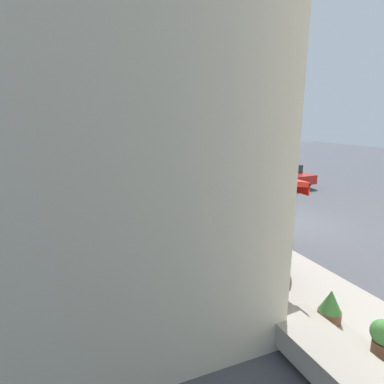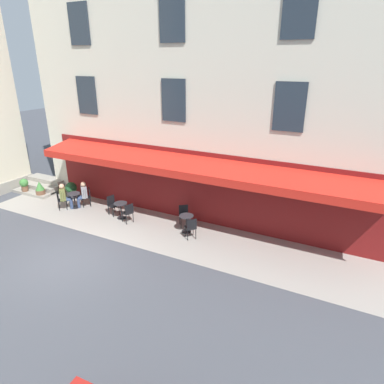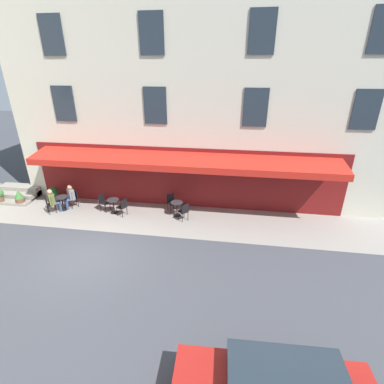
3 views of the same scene
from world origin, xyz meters
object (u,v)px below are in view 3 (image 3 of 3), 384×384
cafe_chair_black_corner_right (103,201)px  potted_plant_mid_terrace (0,196)px  cafe_table_mid_terrace (113,204)px  seated_companion_in_grey (70,196)px  cafe_chair_black_corner_left (171,201)px  cafe_chair_black_under_awning (123,206)px  cafe_table_streetside (177,207)px  cafe_table_near_entrance (62,201)px  potted_plant_entrance_right (53,193)px  seated_patron_in_olive (53,200)px  cafe_chair_black_facing_street (74,197)px  cafe_chair_black_near_door (184,211)px  cafe_chair_black_by_window (49,204)px  potted_plant_by_steps (19,197)px

cafe_chair_black_corner_right → potted_plant_mid_terrace: bearing=0.7°
cafe_table_mid_terrace → seated_companion_in_grey: 2.50m
cafe_chair_black_corner_left → seated_companion_in_grey: bearing=4.8°
cafe_chair_black_under_awning → cafe_chair_black_corner_left: bearing=-158.1°
cafe_chair_black_corner_right → cafe_chair_black_corner_left: same height
cafe_table_mid_terrace → cafe_table_streetside: size_ratio=1.00×
cafe_table_near_entrance → cafe_chair_black_under_awning: bearing=177.4°
potted_plant_entrance_right → cafe_chair_black_corner_right: bearing=169.5°
cafe_table_streetside → seated_patron_in_olive: bearing=5.1°
cafe_chair_black_corner_right → seated_patron_in_olive: (2.44, 0.53, 0.15)m
cafe_chair_black_corner_left → potted_plant_entrance_right: 6.65m
cafe_chair_black_corner_left → potted_plant_entrance_right: (6.65, -0.06, -0.04)m
cafe_chair_black_facing_street → seated_patron_in_olive: seated_patron_in_olive is taller
cafe_table_near_entrance → potted_plant_entrance_right: potted_plant_entrance_right is taller
cafe_table_mid_terrace → cafe_table_streetside: (-3.25, -0.19, 0.00)m
seated_companion_in_grey → cafe_chair_black_near_door: bearing=175.4°
cafe_chair_black_under_awning → cafe_chair_black_facing_street: bearing=-12.0°
cafe_chair_black_by_window → potted_plant_mid_terrace: size_ratio=1.08×
potted_plant_by_steps → cafe_chair_black_under_awning: bearing=176.3°
cafe_chair_black_by_window → cafe_chair_black_corner_right: size_ratio=1.00×
seated_companion_in_grey → potted_plant_mid_terrace: (4.05, 0.15, -0.20)m
cafe_table_near_entrance → seated_patron_in_olive: seated_patron_in_olive is taller
cafe_chair_black_by_window → cafe_chair_black_under_awning: same height
potted_plant_by_steps → potted_plant_entrance_right: bearing=-160.3°
cafe_chair_black_under_awning → potted_plant_entrance_right: bearing=-12.5°
cafe_table_near_entrance → cafe_chair_black_by_window: bearing=44.9°
cafe_chair_black_near_door → cafe_chair_black_corner_left: (0.84, -0.95, 0.00)m
cafe_chair_black_facing_street → potted_plant_mid_terrace: (4.20, 0.31, -0.07)m
cafe_table_near_entrance → cafe_chair_black_facing_street: size_ratio=0.82×
potted_plant_by_steps → cafe_chair_black_corner_left: bearing=-176.4°
cafe_chair_black_facing_street → seated_companion_in_grey: (0.14, 0.16, 0.14)m
cafe_table_near_entrance → cafe_table_mid_terrace: bearing=-178.4°
cafe_table_near_entrance → cafe_chair_black_near_door: cafe_chair_black_near_door is taller
cafe_table_near_entrance → cafe_table_streetside: 6.02m
cafe_table_mid_terrace → cafe_chair_black_corner_left: bearing=-166.5°
potted_plant_by_steps → cafe_table_near_entrance: bearing=175.0°
cafe_chair_black_under_awning → cafe_chair_black_by_window: bearing=4.4°
cafe_chair_black_near_door → cafe_table_near_entrance: bearing=-1.6°
seated_patron_in_olive → cafe_chair_black_under_awning: bearing=-177.8°
cafe_table_near_entrance → seated_companion_in_grey: 0.46m
potted_plant_mid_terrace → cafe_chair_black_under_awning: bearing=177.5°
cafe_chair_black_corner_right → cafe_chair_black_under_awning: bearing=162.3°
cafe_chair_black_under_awning → seated_companion_in_grey: 3.11m
cafe_table_mid_terrace → cafe_chair_black_facing_street: bearing=-9.5°
cafe_table_streetside → seated_companion_in_grey: 5.74m
cafe_chair_black_facing_street → cafe_chair_black_corner_right: bearing=172.2°
cafe_table_near_entrance → potted_plant_entrance_right: (1.02, -0.82, 0.02)m
cafe_table_near_entrance → cafe_chair_black_by_window: (0.45, 0.45, 0.06)m
cafe_chair_black_facing_street → cafe_chair_black_corner_left: bearing=-176.8°
cafe_chair_black_corner_right → cafe_table_streetside: size_ratio=1.21×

